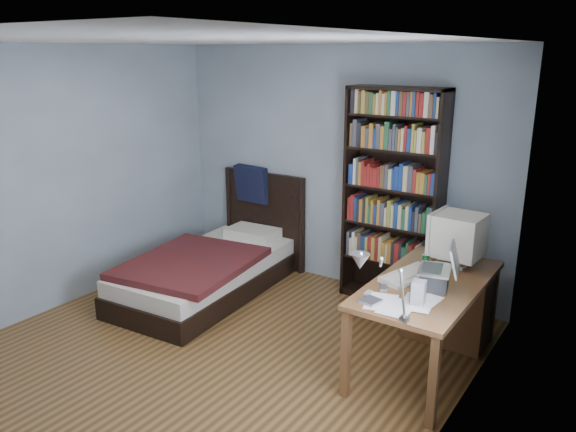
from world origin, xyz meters
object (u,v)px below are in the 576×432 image
Objects in this scene: desk at (444,300)px; laptop at (437,275)px; crt_monitor at (456,236)px; keyboard at (409,275)px; desk_lamp at (368,268)px; bed at (212,267)px; soda_can at (425,261)px; speaker at (418,293)px; bookshelf at (393,198)px.

laptop reaches higher than desk.
crt_monitor reaches higher than keyboard.
desk_lamp is 1.12× the size of keyboard.
desk is 3.43× the size of crt_monitor.
laptop is 0.71× the size of keyboard.
bed is at bearing -173.74° from crt_monitor.
desk_lamp is (-0.05, -1.54, 0.22)m from crt_monitor.
crt_monitor is at bearing 94.67° from laptop.
keyboard is 4.81× the size of soda_can.
speaker is (0.04, -0.91, -0.16)m from crt_monitor.
desk_lamp is at bearing -90.18° from desk.
desk_lamp reaches higher than desk.
crt_monitor is 0.86× the size of keyboard.
bookshelf reaches higher than crt_monitor.
crt_monitor is 1.56m from desk_lamp.
speaker is 0.08× the size of bed.
bookshelf reaches higher than keyboard.
laptop is 0.17× the size of bookshelf.
laptop is at bearing 79.67° from speaker.
keyboard is 2.85× the size of speaker.
keyboard is at bearing -113.06° from crt_monitor.
crt_monitor reaches higher than speaker.
bookshelf is at bearing 135.18° from keyboard.
desk_lamp is (-0.09, -0.98, 0.36)m from laptop.
soda_can is 1.01m from bookshelf.
laptop is 0.34m from speaker.
speaker is at bearing 82.01° from desk_lamp.
crt_monitor is at bearing 81.54° from keyboard.
desk_lamp is 0.27× the size of bed.
speaker is 0.09× the size of bookshelf.
desk_lamp reaches higher than bed.
desk_lamp is at bearing -70.06° from bookshelf.
keyboard is 1.22m from bookshelf.
bed is at bearing 151.96° from desk_lamp.
soda_can is at bearing -131.53° from crt_monitor.
crt_monitor is 0.92m from speaker.
soda_can is at bearing 95.43° from desk_lamp.
laptop is 1.05m from desk_lamp.
bookshelf is at bearing 26.20° from bed.
desk is 2.94× the size of keyboard.
soda_can is (0.03, 0.28, 0.04)m from keyboard.
speaker is (-0.00, -0.34, -0.01)m from laptop.
desk is 0.42m from soda_can.
bed is (-2.40, 1.28, -0.94)m from desk_lamp.
crt_monitor is 0.57m from keyboard.
speaker is 2.63m from bed.
laptop is 0.17× the size of bed.
crt_monitor is at bearing 82.99° from speaker.
keyboard reaches higher than desk.
speaker is at bearing -59.73° from bookshelf.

